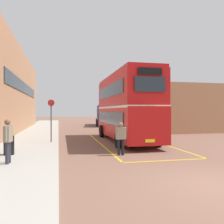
% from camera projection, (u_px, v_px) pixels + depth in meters
% --- Properties ---
extents(ground_plane, '(135.60, 135.60, 0.00)m').
position_uv_depth(ground_plane, '(110.00, 135.00, 20.97)').
color(ground_plane, brown).
extents(sidewalk_left, '(4.00, 57.60, 0.14)m').
position_uv_depth(sidewalk_left, '(37.00, 134.00, 21.86)').
color(sidewalk_left, '#A39E93').
rests_on(sidewalk_left, ground).
extents(depot_building_right, '(6.92, 12.52, 4.90)m').
position_uv_depth(depot_building_right, '(171.00, 109.00, 28.56)').
color(depot_building_right, '#AD7A56').
rests_on(depot_building_right, ground).
extents(double_decker_bus, '(2.86, 9.75, 4.75)m').
position_uv_depth(double_decker_bus, '(125.00, 107.00, 16.98)').
color(double_decker_bus, black).
rests_on(double_decker_bus, ground).
extents(single_deck_bus, '(3.55, 8.53, 3.02)m').
position_uv_depth(single_deck_bus, '(105.00, 115.00, 34.92)').
color(single_deck_bus, black).
rests_on(single_deck_bus, ground).
extents(pedestrian_boarding, '(0.55, 0.25, 1.63)m').
position_uv_depth(pedestrian_boarding, '(121.00, 136.00, 11.61)').
color(pedestrian_boarding, black).
rests_on(pedestrian_boarding, ground).
extents(pedestrian_waiting_far, '(0.28, 0.58, 1.73)m').
position_uv_depth(pedestrian_waiting_far, '(8.00, 138.00, 9.18)').
color(pedestrian_waiting_far, '#2D2D38').
rests_on(pedestrian_waiting_far, sidewalk_left).
extents(litter_bin, '(0.50, 0.50, 0.94)m').
position_uv_depth(litter_bin, '(9.00, 145.00, 11.00)').
color(litter_bin, black).
rests_on(litter_bin, sidewalk_left).
extents(bus_stop_sign, '(0.43, 0.14, 2.81)m').
position_uv_depth(bus_stop_sign, '(51.00, 117.00, 15.43)').
color(bus_stop_sign, '#4C4C51').
rests_on(bus_stop_sign, sidewalk_left).
extents(bay_marking_yellow, '(4.28, 11.76, 0.01)m').
position_uv_depth(bay_marking_yellow, '(133.00, 145.00, 15.19)').
color(bay_marking_yellow, gold).
rests_on(bay_marking_yellow, ground).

